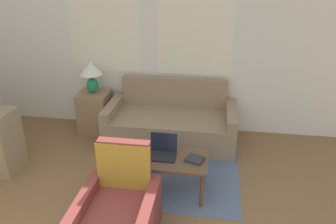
% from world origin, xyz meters
% --- Properties ---
extents(wall_back, '(6.44, 0.06, 2.60)m').
position_xyz_m(wall_back, '(-0.00, 3.79, 1.31)').
color(wall_back, white).
rests_on(wall_back, ground_plane).
extents(rug, '(1.76, 1.94, 0.01)m').
position_xyz_m(rug, '(0.42, 2.68, 0.00)').
color(rug, slate).
rests_on(rug, ground_plane).
extents(couch, '(1.87, 0.88, 0.87)m').
position_xyz_m(couch, '(0.32, 3.34, 0.26)').
color(couch, '#937A5B').
rests_on(couch, ground_plane).
extents(armchair, '(0.71, 0.81, 0.91)m').
position_xyz_m(armchair, '(0.10, 1.32, 0.26)').
color(armchair, brown).
rests_on(armchair, ground_plane).
extents(side_table, '(0.45, 0.45, 0.64)m').
position_xyz_m(side_table, '(-0.91, 3.46, 0.32)').
color(side_table, '#937551').
rests_on(side_table, ground_plane).
extents(table_lamp, '(0.34, 0.34, 0.49)m').
position_xyz_m(table_lamp, '(-0.91, 3.46, 0.96)').
color(table_lamp, '#1E8451').
rests_on(table_lamp, side_table).
extents(coffee_table, '(0.98, 0.54, 0.46)m').
position_xyz_m(coffee_table, '(0.42, 2.10, 0.40)').
color(coffee_table, brown).
rests_on(coffee_table, ground_plane).
extents(laptop, '(0.31, 0.27, 0.23)m').
position_xyz_m(laptop, '(0.39, 2.14, 0.51)').
color(laptop, black).
rests_on(laptop, coffee_table).
extents(cup_navy, '(0.10, 0.10, 0.09)m').
position_xyz_m(cup_navy, '(0.04, 1.93, 0.50)').
color(cup_navy, white).
rests_on(cup_navy, coffee_table).
extents(book_red, '(0.23, 0.21, 0.04)m').
position_xyz_m(book_red, '(0.76, 2.08, 0.48)').
color(book_red, '#2D2D33').
rests_on(book_red, coffee_table).
extents(tv_remote, '(0.11, 0.15, 0.02)m').
position_xyz_m(tv_remote, '(0.12, 2.18, 0.47)').
color(tv_remote, black).
rests_on(tv_remote, coffee_table).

